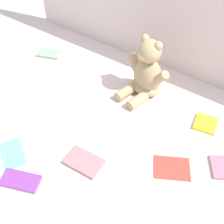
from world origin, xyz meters
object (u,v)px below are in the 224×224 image
at_px(book_case_6, 49,54).
at_px(book_case_3, 172,168).
at_px(book_case_5, 223,168).
at_px(book_case_0, 206,124).
at_px(book_case_4, 21,181).
at_px(book_case_7, 84,162).
at_px(teddy_bear, 146,74).
at_px(book_case_1, 12,153).

bearing_deg(book_case_6, book_case_3, -127.89).
bearing_deg(book_case_5, book_case_0, 98.18).
xyz_separation_m(book_case_0, book_case_3, (-0.02, -0.27, -0.00)).
height_order(book_case_0, book_case_5, book_case_0).
height_order(book_case_4, book_case_7, same).
bearing_deg(teddy_bear, book_case_3, -33.72).
height_order(book_case_0, book_case_7, book_case_7).
height_order(teddy_bear, book_case_6, teddy_bear).
bearing_deg(book_case_4, book_case_7, -56.45).
bearing_deg(book_case_4, teddy_bear, -31.04).
relative_size(book_case_5, book_case_6, 0.84).
xyz_separation_m(teddy_bear, book_case_6, (-0.57, -0.03, -0.10)).
bearing_deg(book_case_6, book_case_5, -119.74).
relative_size(book_case_0, book_case_4, 0.69).
distance_m(book_case_1, book_case_7, 0.28).
bearing_deg(book_case_1, book_case_7, 147.97).
bearing_deg(teddy_bear, book_case_7, -75.97).
distance_m(teddy_bear, book_case_6, 0.58).
relative_size(book_case_5, book_case_7, 0.73).
bearing_deg(book_case_3, book_case_5, 95.81).
bearing_deg(book_case_7, teddy_bear, 178.73).
relative_size(book_case_3, book_case_4, 0.98).
bearing_deg(teddy_bear, book_case_6, -164.18).
distance_m(book_case_0, book_case_7, 0.53).
height_order(book_case_1, book_case_7, book_case_7).
bearing_deg(book_case_3, book_case_6, -135.87).
distance_m(book_case_1, book_case_3, 0.61).
bearing_deg(book_case_1, book_case_4, 92.54).
xyz_separation_m(book_case_0, book_case_6, (-0.89, 0.00, -0.00)).
bearing_deg(book_case_1, book_case_6, -117.28).
relative_size(teddy_bear, book_case_5, 2.81).
height_order(teddy_bear, book_case_7, teddy_bear).
distance_m(book_case_6, book_case_7, 0.73).
xyz_separation_m(teddy_bear, book_case_5, (0.45, -0.20, -0.10)).
xyz_separation_m(book_case_5, book_case_7, (-0.44, -0.27, 0.00)).
relative_size(teddy_bear, book_case_1, 2.04).
xyz_separation_m(book_case_1, book_case_7, (0.25, 0.12, 0.00)).
xyz_separation_m(teddy_bear, book_case_4, (-0.12, -0.66, -0.10)).
xyz_separation_m(book_case_1, book_case_6, (-0.33, 0.56, 0.00)).
xyz_separation_m(book_case_3, book_case_6, (-0.87, 0.27, 0.00)).
xyz_separation_m(teddy_bear, book_case_7, (0.01, -0.47, -0.10)).
relative_size(book_case_4, book_case_7, 1.00).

